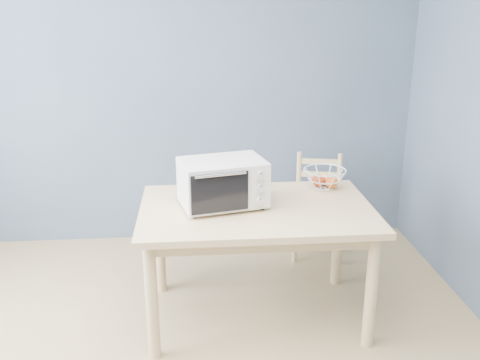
{
  "coord_description": "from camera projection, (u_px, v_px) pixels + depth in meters",
  "views": [
    {
      "loc": [
        0.22,
        -2.01,
        1.93
      ],
      "look_at": [
        0.48,
        0.95,
        0.93
      ],
      "focal_mm": 40.0,
      "sensor_mm": 36.0,
      "label": 1
    }
  ],
  "objects": [
    {
      "name": "toaster_oven",
      "position": [
        220.0,
        183.0,
        3.17
      ],
      "size": [
        0.56,
        0.46,
        0.29
      ],
      "rotation": [
        0.0,
        0.0,
        0.23
      ],
      "color": "silver",
      "rests_on": "dining_table"
    },
    {
      "name": "fruit_basket",
      "position": [
        324.0,
        178.0,
        3.53
      ],
      "size": [
        0.34,
        0.34,
        0.13
      ],
      "rotation": [
        0.0,
        0.0,
        0.24
      ],
      "color": "white",
      "rests_on": "dining_table"
    },
    {
      "name": "room",
      "position": [
        139.0,
        171.0,
        2.08
      ],
      "size": [
        4.01,
        4.51,
        2.61
      ],
      "color": "tan",
      "rests_on": "ground"
    },
    {
      "name": "dining_table",
      "position": [
        256.0,
        222.0,
        3.25
      ],
      "size": [
        1.4,
        0.9,
        0.75
      ],
      "color": "#DBBC83",
      "rests_on": "ground"
    },
    {
      "name": "dining_chair",
      "position": [
        317.0,
        206.0,
        4.2
      ],
      "size": [
        0.45,
        0.45,
        0.8
      ],
      "rotation": [
        0.0,
        0.0,
        -0.24
      ],
      "color": "#DBBC83",
      "rests_on": "ground"
    }
  ]
}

